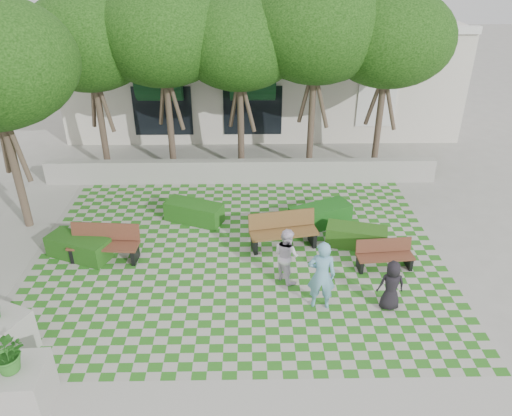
{
  "coord_description": "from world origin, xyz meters",
  "views": [
    {
      "loc": [
        0.28,
        -11.37,
        8.46
      ],
      "look_at": [
        0.5,
        1.5,
        1.4
      ],
      "focal_mm": 35.0,
      "sensor_mm": 36.0,
      "label": 1
    }
  ],
  "objects_px": {
    "planter_front": "(17,381)",
    "hedge_midleft": "(194,212)",
    "bench_mid": "(283,231)",
    "person_blue": "(322,275)",
    "planter_back": "(2,335)",
    "bench_east": "(385,255)",
    "bench_west": "(105,244)",
    "hedge_west": "(79,247)",
    "person_dark": "(391,285)",
    "hedge_midright": "(320,216)",
    "hedge_east": "(356,236)",
    "person_white": "(286,255)"
  },
  "relations": [
    {
      "from": "hedge_midleft",
      "to": "person_blue",
      "type": "height_order",
      "value": "person_blue"
    },
    {
      "from": "planter_back",
      "to": "person_blue",
      "type": "bearing_deg",
      "value": 11.99
    },
    {
      "from": "hedge_midleft",
      "to": "hedge_west",
      "type": "xyz_separation_m",
      "value": [
        -3.23,
        -2.09,
        -0.0
      ]
    },
    {
      "from": "hedge_midleft",
      "to": "person_white",
      "type": "distance_m",
      "value": 4.37
    },
    {
      "from": "bench_east",
      "to": "bench_mid",
      "type": "height_order",
      "value": "bench_mid"
    },
    {
      "from": "planter_back",
      "to": "hedge_midright",
      "type": "bearing_deg",
      "value": 35.59
    },
    {
      "from": "planter_front",
      "to": "planter_back",
      "type": "bearing_deg",
      "value": 122.85
    },
    {
      "from": "planter_front",
      "to": "person_blue",
      "type": "xyz_separation_m",
      "value": [
        6.39,
        3.11,
        0.17
      ]
    },
    {
      "from": "hedge_midleft",
      "to": "hedge_west",
      "type": "relative_size",
      "value": 1.01
    },
    {
      "from": "hedge_midright",
      "to": "planter_front",
      "type": "relative_size",
      "value": 1.02
    },
    {
      "from": "bench_west",
      "to": "person_dark",
      "type": "distance_m",
      "value": 8.18
    },
    {
      "from": "bench_east",
      "to": "planter_back",
      "type": "height_order",
      "value": "planter_back"
    },
    {
      "from": "bench_east",
      "to": "planter_front",
      "type": "height_order",
      "value": "planter_front"
    },
    {
      "from": "bench_west",
      "to": "person_blue",
      "type": "height_order",
      "value": "person_blue"
    },
    {
      "from": "planter_front",
      "to": "person_blue",
      "type": "distance_m",
      "value": 7.1
    },
    {
      "from": "hedge_east",
      "to": "person_blue",
      "type": "xyz_separation_m",
      "value": [
        -1.49,
        -2.86,
        0.66
      ]
    },
    {
      "from": "bench_mid",
      "to": "hedge_midleft",
      "type": "relative_size",
      "value": 1.13
    },
    {
      "from": "bench_east",
      "to": "hedge_midright",
      "type": "bearing_deg",
      "value": 117.18
    },
    {
      "from": "bench_east",
      "to": "bench_mid",
      "type": "bearing_deg",
      "value": 152.27
    },
    {
      "from": "hedge_east",
      "to": "person_dark",
      "type": "distance_m",
      "value": 2.98
    },
    {
      "from": "hedge_midleft",
      "to": "person_white",
      "type": "xyz_separation_m",
      "value": [
        2.85,
        -3.29,
        0.47
      ]
    },
    {
      "from": "hedge_midright",
      "to": "person_blue",
      "type": "bearing_deg",
      "value": -97.58
    },
    {
      "from": "person_blue",
      "to": "person_white",
      "type": "relative_size",
      "value": 1.21
    },
    {
      "from": "bench_east",
      "to": "planter_back",
      "type": "bearing_deg",
      "value": -165.99
    },
    {
      "from": "planter_back",
      "to": "person_white",
      "type": "height_order",
      "value": "planter_back"
    },
    {
      "from": "planter_back",
      "to": "planter_front",
      "type": "bearing_deg",
      "value": -57.15
    },
    {
      "from": "planter_front",
      "to": "hedge_midleft",
      "type": "bearing_deg",
      "value": 70.04
    },
    {
      "from": "hedge_west",
      "to": "planter_front",
      "type": "height_order",
      "value": "planter_front"
    },
    {
      "from": "person_blue",
      "to": "planter_back",
      "type": "bearing_deg",
      "value": 19.39
    },
    {
      "from": "person_white",
      "to": "planter_front",
      "type": "bearing_deg",
      "value": 91.45
    },
    {
      "from": "hedge_midleft",
      "to": "planter_back",
      "type": "distance_m",
      "value": 7.09
    },
    {
      "from": "planter_back",
      "to": "person_dark",
      "type": "xyz_separation_m",
      "value": [
        9.15,
        1.49,
        0.11
      ]
    },
    {
      "from": "hedge_west",
      "to": "planter_back",
      "type": "relative_size",
      "value": 1.08
    },
    {
      "from": "hedge_midright",
      "to": "person_dark",
      "type": "distance_m",
      "value": 4.37
    },
    {
      "from": "hedge_east",
      "to": "hedge_midright",
      "type": "bearing_deg",
      "value": 127.25
    },
    {
      "from": "bench_mid",
      "to": "person_blue",
      "type": "height_order",
      "value": "person_blue"
    },
    {
      "from": "hedge_east",
      "to": "person_dark",
      "type": "bearing_deg",
      "value": -84.52
    },
    {
      "from": "bench_west",
      "to": "planter_front",
      "type": "bearing_deg",
      "value": -89.14
    },
    {
      "from": "planter_front",
      "to": "hedge_west",
      "type": "bearing_deg",
      "value": 95.01
    },
    {
      "from": "bench_mid",
      "to": "person_blue",
      "type": "distance_m",
      "value": 3.01
    },
    {
      "from": "bench_east",
      "to": "hedge_west",
      "type": "bearing_deg",
      "value": 170.66
    },
    {
      "from": "bench_west",
      "to": "planter_front",
      "type": "xyz_separation_m",
      "value": [
        -0.33,
        -5.38,
        0.29
      ]
    },
    {
      "from": "bench_east",
      "to": "hedge_east",
      "type": "height_order",
      "value": "bench_east"
    },
    {
      "from": "bench_east",
      "to": "planter_front",
      "type": "relative_size",
      "value": 0.84
    },
    {
      "from": "planter_back",
      "to": "person_blue",
      "type": "xyz_separation_m",
      "value": [
        7.38,
        1.57,
        0.4
      ]
    },
    {
      "from": "planter_front",
      "to": "planter_back",
      "type": "relative_size",
      "value": 1.14
    },
    {
      "from": "hedge_west",
      "to": "person_blue",
      "type": "relative_size",
      "value": 0.97
    },
    {
      "from": "hedge_midright",
      "to": "hedge_west",
      "type": "relative_size",
      "value": 1.07
    },
    {
      "from": "hedge_midleft",
      "to": "hedge_midright",
      "type": "bearing_deg",
      "value": -4.81
    },
    {
      "from": "hedge_west",
      "to": "planter_back",
      "type": "bearing_deg",
      "value": -97.45
    }
  ]
}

